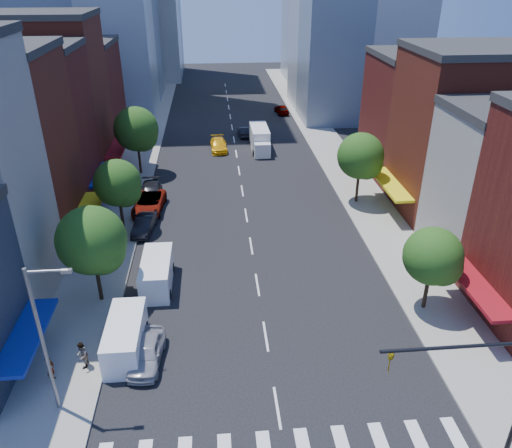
# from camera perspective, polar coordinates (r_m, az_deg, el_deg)

# --- Properties ---
(ground) EXTENTS (220.00, 220.00, 0.00)m
(ground) POSITION_cam_1_polar(r_m,az_deg,el_deg) (29.42, 2.44, -20.22)
(ground) COLOR black
(ground) RESTS_ON ground
(sidewalk_left) EXTENTS (5.00, 120.00, 0.15)m
(sidewalk_left) POSITION_cam_1_polar(r_m,az_deg,el_deg) (64.14, -13.47, 6.94)
(sidewalk_left) COLOR gray
(sidewalk_left) RESTS_ON ground
(sidewalk_right) EXTENTS (5.00, 120.00, 0.15)m
(sidewalk_right) POSITION_cam_1_polar(r_m,az_deg,el_deg) (65.27, 8.95, 7.73)
(sidewalk_right) COLOR gray
(sidewalk_right) RESTS_ON ground
(bldg_left_3) EXTENTS (12.00, 8.00, 15.00)m
(bldg_left_3) POSITION_cam_1_polar(r_m,az_deg,el_deg) (53.77, -24.90, 9.57)
(bldg_left_3) COLOR #541615
(bldg_left_3) RESTS_ON ground
(bldg_left_4) EXTENTS (12.00, 9.00, 17.00)m
(bldg_left_4) POSITION_cam_1_polar(r_m,az_deg,el_deg) (61.34, -22.71, 12.94)
(bldg_left_4) COLOR maroon
(bldg_left_4) RESTS_ON ground
(bldg_left_5) EXTENTS (12.00, 10.00, 13.00)m
(bldg_left_5) POSITION_cam_1_polar(r_m,az_deg,el_deg) (70.67, -20.36, 13.35)
(bldg_left_5) COLOR #541615
(bldg_left_5) RESTS_ON ground
(bldg_right_2) EXTENTS (12.00, 10.00, 15.00)m
(bldg_right_2) POSITION_cam_1_polar(r_m,az_deg,el_deg) (51.74, 23.01, 9.31)
(bldg_right_2) COLOR maroon
(bldg_right_2) RESTS_ON ground
(bldg_right_3) EXTENTS (12.00, 10.00, 13.00)m
(bldg_right_3) POSITION_cam_1_polar(r_m,az_deg,el_deg) (60.65, 18.71, 11.48)
(bldg_right_3) COLOR #541615
(bldg_right_3) RESTS_ON ground
(traffic_signal) EXTENTS (7.24, 2.24, 8.00)m
(traffic_signal) POSITION_cam_1_polar(r_m,az_deg,el_deg) (26.52, 27.06, -17.87)
(traffic_signal) COLOR black
(traffic_signal) RESTS_ON sidewalk_right
(streetlight) EXTENTS (2.25, 0.25, 9.00)m
(streetlight) POSITION_cam_1_polar(r_m,az_deg,el_deg) (27.83, -23.03, -11.42)
(streetlight) COLOR slate
(streetlight) RESTS_ON sidewalk_left
(tree_left_near) EXTENTS (4.80, 4.80, 7.30)m
(tree_left_near) POSITION_cam_1_polar(r_m,az_deg,el_deg) (35.88, -18.03, -2.08)
(tree_left_near) COLOR black
(tree_left_near) RESTS_ON sidewalk_left
(tree_left_mid) EXTENTS (4.20, 4.20, 6.65)m
(tree_left_mid) POSITION_cam_1_polar(r_m,az_deg,el_deg) (45.73, -15.36, 4.33)
(tree_left_mid) COLOR black
(tree_left_mid) RESTS_ON sidewalk_left
(tree_left_far) EXTENTS (5.00, 5.00, 7.75)m
(tree_left_far) POSITION_cam_1_polar(r_m,az_deg,el_deg) (58.54, -13.37, 10.31)
(tree_left_far) COLOR black
(tree_left_far) RESTS_ON sidewalk_left
(tree_right_near) EXTENTS (4.00, 4.00, 6.20)m
(tree_right_near) POSITION_cam_1_polar(r_m,az_deg,el_deg) (35.76, 19.78, -3.74)
(tree_right_near) COLOR black
(tree_right_near) RESTS_ON sidewalk_right
(tree_right_far) EXTENTS (4.60, 4.60, 7.20)m
(tree_right_far) POSITION_cam_1_polar(r_m,az_deg,el_deg) (50.70, 12.03, 7.40)
(tree_right_far) COLOR black
(tree_right_far) RESTS_ON sidewalk_right
(parked_car_front) EXTENTS (2.20, 4.66, 1.54)m
(parked_car_front) POSITION_cam_1_polar(r_m,az_deg,el_deg) (32.11, -12.38, -14.11)
(parked_car_front) COLOR #A5A5A9
(parked_car_front) RESTS_ON ground
(parked_car_second) EXTENTS (2.09, 4.57, 1.45)m
(parked_car_second) POSITION_cam_1_polar(r_m,az_deg,el_deg) (46.60, -12.64, -0.07)
(parked_car_second) COLOR black
(parked_car_second) RESTS_ON ground
(parked_car_third) EXTENTS (3.20, 6.12, 1.65)m
(parked_car_third) POSITION_cam_1_polar(r_m,az_deg,el_deg) (50.49, -12.12, 2.33)
(parked_car_third) COLOR #999999
(parked_car_third) RESTS_ON ground
(parked_car_rear) EXTENTS (2.78, 5.78, 1.62)m
(parked_car_rear) POSITION_cam_1_polar(r_m,az_deg,el_deg) (52.78, -11.85, 3.48)
(parked_car_rear) COLOR black
(parked_car_rear) RESTS_ON ground
(cargo_van_near) EXTENTS (2.20, 5.34, 2.27)m
(cargo_van_near) POSITION_cam_1_polar(r_m,az_deg,el_deg) (32.81, -14.73, -12.56)
(cargo_van_near) COLOR white
(cargo_van_near) RESTS_ON ground
(cargo_van_far) EXTENTS (2.22, 5.38, 2.29)m
(cargo_van_far) POSITION_cam_1_polar(r_m,az_deg,el_deg) (38.38, -11.29, -5.62)
(cargo_van_far) COLOR white
(cargo_van_far) RESTS_ON ground
(taxi) EXTENTS (2.30, 5.16, 1.47)m
(taxi) POSITION_cam_1_polar(r_m,az_deg,el_deg) (66.64, -4.29, 9.01)
(taxi) COLOR #F3B20C
(taxi) RESTS_ON ground
(traffic_car_oncoming) EXTENTS (1.68, 4.11, 1.33)m
(traffic_car_oncoming) POSITION_cam_1_polar(r_m,az_deg,el_deg) (72.34, -1.40, 10.51)
(traffic_car_oncoming) COLOR black
(traffic_car_oncoming) RESTS_ON ground
(traffic_car_far) EXTENTS (2.19, 4.46, 1.46)m
(traffic_car_far) POSITION_cam_1_polar(r_m,az_deg,el_deg) (84.18, 2.94, 12.97)
(traffic_car_far) COLOR #999999
(traffic_car_far) RESTS_ON ground
(box_truck) EXTENTS (2.33, 7.31, 2.94)m
(box_truck) POSITION_cam_1_polar(r_m,az_deg,el_deg) (66.41, 0.44, 9.61)
(box_truck) COLOR white
(box_truck) RESTS_ON ground
(pedestrian_near) EXTENTS (0.46, 0.65, 1.70)m
(pedestrian_near) POSITION_cam_1_polar(r_m,az_deg,el_deg) (32.31, -22.44, -15.06)
(pedestrian_near) COLOR #999999
(pedestrian_near) RESTS_ON sidewalk_left
(pedestrian_far) EXTENTS (0.71, 0.89, 1.77)m
(pedestrian_far) POSITION_cam_1_polar(r_m,az_deg,el_deg) (32.52, -19.27, -13.98)
(pedestrian_far) COLOR #999999
(pedestrian_far) RESTS_ON sidewalk_left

